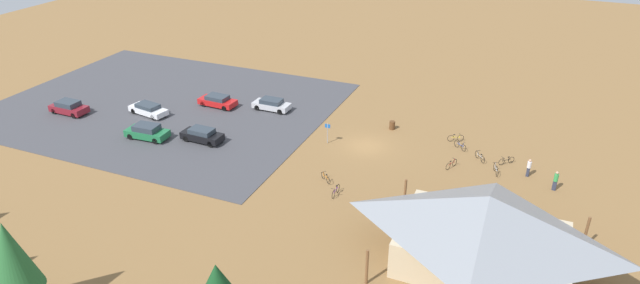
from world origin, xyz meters
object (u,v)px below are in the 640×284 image
object	(u,v)px
bicycle_blue_trailside	(460,146)
bicycle_orange_yard_right	(326,178)
car_red_back_corner	(218,101)
bicycle_yellow_edge_south	(456,138)
visitor_by_pavilion	(529,167)
lot_sign	(328,130)
bicycle_red_by_bin	(451,164)
trash_bin	(392,125)
car_green_near_entry	(147,132)
car_maroon_second_row	(69,107)
bicycle_white_lone_east	(496,170)
pine_center	(12,257)
car_black_aisle_side	(202,135)
bicycle_purple_mid_cluster	(336,191)
bicycle_black_yard_center	(506,161)
visitor_crossing_yard	(556,180)
car_silver_mid_lot	(272,104)
car_white_by_curb	(148,109)
bicycle_silver_edge_north	(480,157)
bike_pavilion	(485,228)

from	to	relation	value
bicycle_blue_trailside	bicycle_orange_yard_right	bearing A→B (deg)	47.64
car_red_back_corner	bicycle_yellow_edge_south	bearing A→B (deg)	-176.39
bicycle_yellow_edge_south	visitor_by_pavilion	size ratio (longest dim) A/B	0.91
lot_sign	bicycle_red_by_bin	distance (m)	12.45
trash_bin	car_green_near_entry	distance (m)	25.28
bicycle_orange_yard_right	car_maroon_second_row	xyz separation A→B (m)	(32.05, -2.40, 0.42)
car_green_near_entry	bicycle_white_lone_east	bearing A→B (deg)	-168.99
pine_center	car_black_aisle_side	xyz separation A→B (m)	(3.58, -24.30, -3.82)
bicycle_purple_mid_cluster	bicycle_black_yard_center	bearing A→B (deg)	-138.69
bicycle_red_by_bin	visitor_crossing_yard	size ratio (longest dim) A/B	0.86
trash_bin	car_red_back_corner	distance (m)	20.34
car_silver_mid_lot	bicycle_white_lone_east	bearing A→B (deg)	169.16
car_white_by_curb	visitor_crossing_yard	bearing A→B (deg)	-179.03
bicycle_purple_mid_cluster	car_silver_mid_lot	size ratio (longest dim) A/B	0.41
lot_sign	car_maroon_second_row	xyz separation A→B (m)	(29.40, 4.51, -0.64)
bicycle_silver_edge_north	car_red_back_corner	bearing A→B (deg)	-2.69
bicycle_silver_edge_north	bicycle_white_lone_east	size ratio (longest dim) A/B	0.81
bike_pavilion	bicycle_silver_edge_north	xyz separation A→B (m)	(2.19, -15.55, -2.84)
bicycle_red_by_bin	car_silver_mid_lot	distance (m)	22.03
bicycle_black_yard_center	car_white_by_curb	size ratio (longest dim) A/B	0.27
visitor_by_pavilion	bicycle_silver_edge_north	bearing A→B (deg)	-16.90
pine_center	bicycle_silver_edge_north	xyz separation A→B (m)	(-22.76, -31.19, -4.21)
bike_pavilion	bicycle_orange_yard_right	xyz separation A→B (m)	(14.15, -6.34, -2.85)
bicycle_orange_yard_right	car_red_back_corner	xyz separation A→B (m)	(17.82, -10.61, 0.36)
car_green_near_entry	car_red_back_corner	bearing A→B (deg)	-101.91
bicycle_black_yard_center	car_maroon_second_row	world-z (taller)	car_maroon_second_row
bicycle_black_yard_center	bicycle_orange_yard_right	world-z (taller)	bicycle_orange_yard_right
car_red_back_corner	car_silver_mid_lot	bearing A→B (deg)	-166.58
bicycle_purple_mid_cluster	car_white_by_curb	xyz separation A→B (m)	(25.29, -7.33, 0.31)
bicycle_white_lone_east	car_maroon_second_row	size ratio (longest dim) A/B	0.40
bicycle_silver_edge_north	bicycle_orange_yard_right	xyz separation A→B (m)	(11.96, 9.21, -0.01)
bicycle_yellow_edge_south	car_maroon_second_row	world-z (taller)	car_maroon_second_row
pine_center	car_green_near_entry	world-z (taller)	pine_center
car_maroon_second_row	visitor_by_pavilion	world-z (taller)	visitor_by_pavilion
bike_pavilion	bicycle_purple_mid_cluster	distance (m)	13.62
pine_center	car_black_aisle_side	bearing A→B (deg)	-81.62
bicycle_silver_edge_north	bicycle_yellow_edge_south	world-z (taller)	bicycle_silver_edge_north
car_maroon_second_row	car_white_by_curb	bearing A→B (deg)	-159.33
bicycle_orange_yard_right	car_silver_mid_lot	world-z (taller)	car_silver_mid_lot
bicycle_yellow_edge_south	car_black_aisle_side	distance (m)	25.55
trash_bin	bicycle_silver_edge_north	size ratio (longest dim) A/B	0.65
car_black_aisle_side	visitor_crossing_yard	world-z (taller)	visitor_crossing_yard
car_white_by_curb	bicycle_orange_yard_right	bearing A→B (deg)	166.74
bicycle_black_yard_center	bicycle_orange_yard_right	distance (m)	17.17
pine_center	bicycle_red_by_bin	size ratio (longest dim) A/B	4.44
bicycle_black_yard_center	visitor_crossing_yard	bearing A→B (deg)	143.70
bicycle_black_yard_center	bicycle_white_lone_east	xyz separation A→B (m)	(0.70, 2.16, 0.04)
trash_bin	bicycle_black_yard_center	distance (m)	12.35
bicycle_red_by_bin	lot_sign	bearing A→B (deg)	-0.98
lot_sign	bicycle_red_by_bin	xyz separation A→B (m)	(-12.40, 0.21, -1.04)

